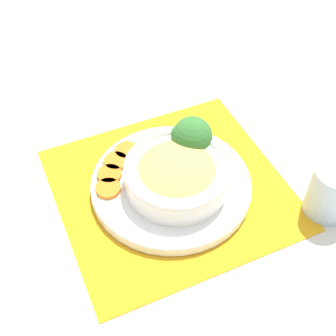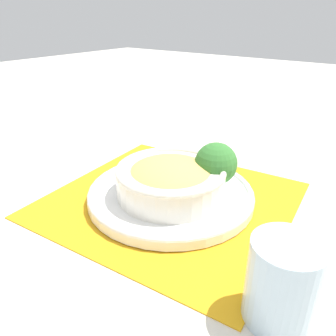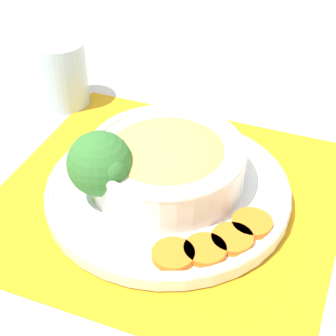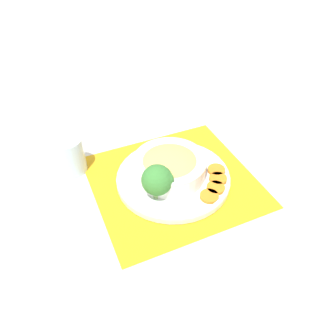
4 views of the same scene
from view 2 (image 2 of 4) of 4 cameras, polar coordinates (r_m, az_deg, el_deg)
name	(u,v)px [view 2 (image 2 of 4)]	position (r m, az deg, el deg)	size (l,w,h in m)	color
ground_plane	(171,200)	(0.60, 0.47, -5.60)	(4.00, 4.00, 0.00)	beige
placemat	(171,199)	(0.60, 0.47, -5.44)	(0.44, 0.42, 0.00)	orange
plate	(171,193)	(0.59, 0.48, -4.33)	(0.29, 0.29, 0.02)	white
bowl	(171,178)	(0.56, 0.44, -1.80)	(0.19, 0.19, 0.06)	silver
broccoli_floret	(216,164)	(0.58, 8.30, 0.74)	(0.07, 0.07, 0.09)	#84AD5B
carrot_slice_near	(177,162)	(0.69, 1.63, 1.03)	(0.05, 0.05, 0.01)	orange
carrot_slice_middle	(161,162)	(0.69, -1.20, 1.01)	(0.05, 0.05, 0.01)	orange
carrot_slice_far	(145,164)	(0.68, -3.94, 0.64)	(0.05, 0.05, 0.01)	orange
carrot_slice_extra	(131,168)	(0.66, -6.44, -0.08)	(0.05, 0.05, 0.01)	orange
water_glass	(281,286)	(0.39, 19.13, -18.88)	(0.08, 0.08, 0.10)	silver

